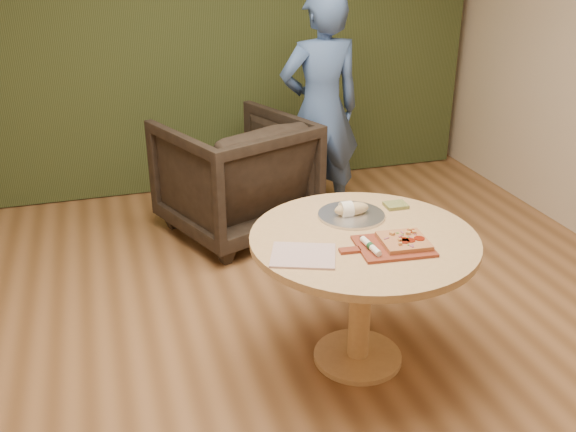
# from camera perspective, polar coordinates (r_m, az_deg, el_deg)

# --- Properties ---
(room_shell) EXTENTS (5.04, 6.04, 2.84)m
(room_shell) POSITION_cam_1_polar(r_m,az_deg,el_deg) (2.84, 2.77, 8.73)
(room_shell) COLOR #93623B
(room_shell) RESTS_ON ground
(curtain) EXTENTS (4.80, 0.14, 2.78)m
(curtain) POSITION_cam_1_polar(r_m,az_deg,el_deg) (5.60, -7.60, 16.35)
(curtain) COLOR #293317
(curtain) RESTS_ON ground
(pedestal_table) EXTENTS (1.15, 1.15, 0.75)m
(pedestal_table) POSITION_cam_1_polar(r_m,az_deg,el_deg) (3.30, 6.65, -3.95)
(pedestal_table) COLOR tan
(pedestal_table) RESTS_ON ground
(pizza_paddle) EXTENTS (0.46, 0.31, 0.01)m
(pizza_paddle) POSITION_cam_1_polar(r_m,az_deg,el_deg) (3.13, 9.18, -2.68)
(pizza_paddle) COLOR brown
(pizza_paddle) RESTS_ON pedestal_table
(flatbread_pizza) EXTENTS (0.24, 0.24, 0.04)m
(flatbread_pizza) POSITION_cam_1_polar(r_m,az_deg,el_deg) (3.15, 10.28, -2.17)
(flatbread_pizza) COLOR #BF7E4A
(flatbread_pizza) RESTS_ON pizza_paddle
(cutlery_roll) EXTENTS (0.04, 0.20, 0.03)m
(cutlery_roll) POSITION_cam_1_polar(r_m,az_deg,el_deg) (3.07, 7.35, -2.67)
(cutlery_roll) COLOR white
(cutlery_roll) RESTS_ON pizza_paddle
(newspaper) EXTENTS (0.37, 0.34, 0.01)m
(newspaper) POSITION_cam_1_polar(r_m,az_deg,el_deg) (3.01, 1.37, -3.52)
(newspaper) COLOR white
(newspaper) RESTS_ON pedestal_table
(serving_tray) EXTENTS (0.36, 0.36, 0.02)m
(serving_tray) POSITION_cam_1_polar(r_m,az_deg,el_deg) (3.44, 5.65, 0.08)
(serving_tray) COLOR silver
(serving_tray) RESTS_ON pedestal_table
(bread_roll) EXTENTS (0.19, 0.09, 0.09)m
(bread_roll) POSITION_cam_1_polar(r_m,az_deg,el_deg) (3.42, 5.53, 0.61)
(bread_roll) COLOR tan
(bread_roll) RESTS_ON serving_tray
(green_packet) EXTENTS (0.12, 0.10, 0.02)m
(green_packet) POSITION_cam_1_polar(r_m,az_deg,el_deg) (3.58, 9.56, 0.95)
(green_packet) COLOR #5A622C
(green_packet) RESTS_ON pedestal_table
(armchair) EXTENTS (1.23, 1.19, 0.99)m
(armchair) POSITION_cam_1_polar(r_m,az_deg,el_deg) (4.83, -4.71, 4.05)
(armchair) COLOR black
(armchair) RESTS_ON ground
(person_standing) EXTENTS (0.67, 0.46, 1.78)m
(person_standing) POSITION_cam_1_polar(r_m,az_deg,el_deg) (4.93, 2.91, 9.35)
(person_standing) COLOR #3A5589
(person_standing) RESTS_ON ground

